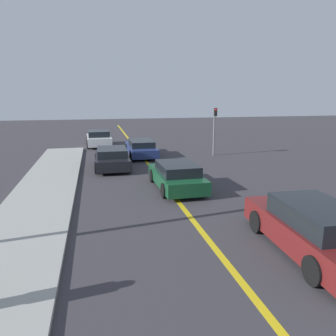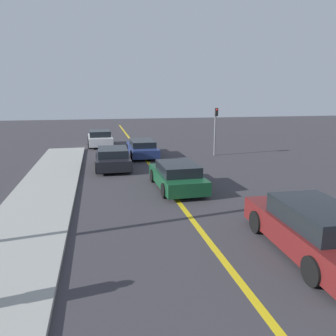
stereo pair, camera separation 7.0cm
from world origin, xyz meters
The scene contains 8 objects.
road_center_line centered at (0.00, 18.00, 0.00)m, with size 0.20×60.00×0.01m.
sidewalk_left centered at (-5.46, 13.84, 0.07)m, with size 2.69×27.67×0.13m.
car_near_right_lane centered at (2.46, 8.50, 0.69)m, with size 2.08×4.84×1.43m.
car_ahead_center centered at (0.40, 15.40, 0.59)m, with size 2.01×4.27×1.21m.
car_far_distant centered at (-2.25, 20.37, 0.59)m, with size 2.05×4.30×1.20m.
car_parked_left_lot centered at (-0.07, 23.80, 0.57)m, with size 1.90×4.63×1.14m.
car_oncoming_far centered at (-2.88, 29.08, 0.64)m, with size 2.12×4.09×1.31m.
traffic_light centered at (4.98, 22.89, 2.09)m, with size 0.18×0.40×3.32m.
Camera 2 is at (-3.07, 1.29, 4.24)m, focal length 35.00 mm.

